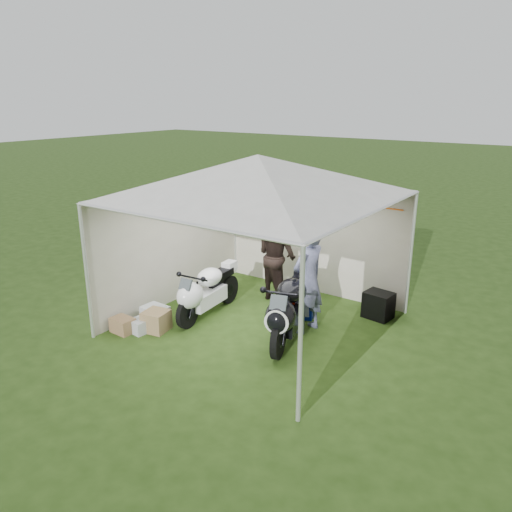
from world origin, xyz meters
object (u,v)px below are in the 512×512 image
object	(u,v)px
motorcycle_white	(205,290)
crate_1	(156,321)
person_dark_jacket	(277,255)
crate_3	(123,325)
equipment_box	(378,305)
motorcycle_black	(289,308)
crate_0	(155,314)
crate_2	(139,326)
paddock_stand	(301,308)
person_blue_jacket	(308,279)
canopy_tent	(259,180)

from	to	relation	value
motorcycle_white	crate_1	bearing A→B (deg)	-114.30
person_dark_jacket	crate_3	world-z (taller)	person_dark_jacket
crate_1	motorcycle_white	bearing A→B (deg)	70.93
equipment_box	crate_1	distance (m)	4.01
motorcycle_black	crate_0	xyz separation A→B (m)	(-2.32, -0.77, -0.43)
crate_2	motorcycle_white	bearing A→B (deg)	66.08
crate_2	crate_0	bearing A→B (deg)	98.34
paddock_stand	crate_2	world-z (taller)	paddock_stand
paddock_stand	crate_1	distance (m)	2.62
crate_1	person_blue_jacket	bearing A→B (deg)	35.02
crate_0	crate_1	bearing A→B (deg)	-41.38
motorcycle_white	equipment_box	bearing A→B (deg)	28.60
canopy_tent	crate_2	world-z (taller)	canopy_tent
canopy_tent	motorcycle_black	world-z (taller)	canopy_tent
person_dark_jacket	equipment_box	size ratio (longest dim) A/B	3.69
canopy_tent	person_dark_jacket	world-z (taller)	canopy_tent
canopy_tent	crate_1	size ratio (longest dim) A/B	14.19
crate_2	canopy_tent	bearing A→B (deg)	44.25
crate_0	crate_2	bearing A→B (deg)	-81.66
canopy_tent	crate_3	xyz separation A→B (m)	(-1.73, -1.62, -2.44)
motorcycle_black	equipment_box	distance (m)	1.96
person_blue_jacket	crate_2	bearing A→B (deg)	-43.70
person_dark_jacket	crate_0	bearing A→B (deg)	80.34
crate_0	canopy_tent	bearing A→B (deg)	32.71
person_blue_jacket	crate_1	bearing A→B (deg)	-45.18
crate_1	crate_3	size ratio (longest dim) A/B	1.01
motorcycle_black	person_blue_jacket	world-z (taller)	person_blue_jacket
person_dark_jacket	crate_1	world-z (taller)	person_dark_jacket
crate_1	crate_3	xyz separation A→B (m)	(-0.42, -0.38, -0.05)
motorcycle_white	person_blue_jacket	bearing A→B (deg)	11.81
motorcycle_white	crate_0	bearing A→B (deg)	-134.57
canopy_tent	crate_3	world-z (taller)	canopy_tent
crate_3	person_blue_jacket	bearing A→B (deg)	36.28
crate_0	crate_1	world-z (taller)	crate_1
canopy_tent	paddock_stand	world-z (taller)	canopy_tent
person_dark_jacket	crate_2	xyz separation A→B (m)	(-1.12, -2.65, -0.79)
motorcycle_black	crate_0	size ratio (longest dim) A/B	4.61
motorcycle_white	crate_0	distance (m)	0.99
canopy_tent	crate_0	world-z (taller)	canopy_tent
crate_0	paddock_stand	bearing A→B (deg)	39.72
person_blue_jacket	crate_3	size ratio (longest dim) A/B	4.80
person_dark_jacket	equipment_box	xyz separation A→B (m)	(2.03, 0.29, -0.66)
person_dark_jacket	crate_0	xyz separation A→B (m)	(-1.19, -2.19, -0.76)
equipment_box	crate_0	bearing A→B (deg)	-142.39
person_dark_jacket	crate_2	distance (m)	2.98
canopy_tent	motorcycle_black	xyz separation A→B (m)	(0.76, -0.23, -1.99)
person_dark_jacket	crate_2	size ratio (longest dim) A/B	5.72
paddock_stand	crate_0	world-z (taller)	paddock_stand
equipment_box	crate_2	xyz separation A→B (m)	(-3.15, -2.93, -0.13)
equipment_box	crate_0	world-z (taller)	equipment_box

